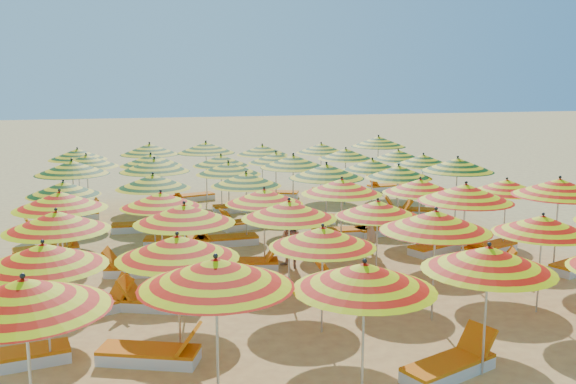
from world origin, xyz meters
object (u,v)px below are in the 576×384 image
object	(u,v)px
umbrella_34	(372,165)
lounger_22	(388,214)
lounger_25	(239,207)
umbrella_30	(72,167)
lounger_9	(139,269)
umbrella_44	(206,148)
umbrella_25	(153,181)
lounger_26	(63,204)
umbrella_2	(364,276)
umbrella_3	(489,259)
lounger_0	(450,366)
umbrella_14	(289,210)
lounger_7	(479,268)
umbrella_22	(420,186)
umbrella_28	(399,172)
lounger_18	(55,232)
umbrella_41	(398,155)
umbrella_26	(246,179)
lounger_3	(152,354)
umbrella_20	(264,196)
lounger_13	(48,250)
lounger_12	(489,249)
umbrella_13	(184,214)
umbrella_24	(63,189)
lounger_24	(74,216)
lounger_20	(246,223)
umbrella_18	(60,200)
umbrella_17	(559,187)
umbrella_23	(507,186)
umbrella_10	(543,225)
lounger_30	(386,187)
umbrella_39	(276,158)
lounger_28	(276,194)
umbrella_38	(221,160)
lounger_15	(227,240)
umbrella_15	(378,209)
umbrella_40	(346,154)
lounger_16	(339,232)
lounger_2	(14,358)
umbrella_6	(43,255)
umbrella_45	(262,150)
umbrella_47	(378,142)
beachgoer_a	(371,230)
umbrella_7	(177,247)
lounger_29	(335,190)
umbrella_32	(228,168)
umbrella_16	(466,193)
umbrella_29	(458,165)
lounger_21	(309,218)
umbrella_8	(323,237)
beachgoer_b	(290,243)
umbrella_42	(77,154)
umbrella_31	(154,165)
lounger_14	(176,241)

from	to	relation	value
umbrella_34	lounger_22	bearing A→B (deg)	-3.76
umbrella_34	lounger_25	world-z (taller)	umbrella_34
umbrella_30	umbrella_34	distance (m)	9.65
lounger_9	umbrella_44	bearing A→B (deg)	-96.30
umbrella_25	lounger_26	distance (m)	7.56
umbrella_2	umbrella_3	world-z (taller)	umbrella_3
umbrella_2	lounger_0	world-z (taller)	umbrella_2
umbrella_14	lounger_7	size ratio (longest dim) A/B	1.26
umbrella_22	umbrella_28	world-z (taller)	umbrella_28
umbrella_3	lounger_18	world-z (taller)	umbrella_3
umbrella_2	umbrella_41	world-z (taller)	umbrella_2
umbrella_26	umbrella_34	size ratio (longest dim) A/B	1.04
lounger_3	lounger_22	bearing A→B (deg)	70.16
umbrella_20	lounger_13	xyz separation A→B (m)	(-5.48, 2.52, -1.69)
lounger_3	lounger_12	xyz separation A→B (m)	(9.31, 4.56, 0.00)
umbrella_13	umbrella_24	bearing A→B (deg)	120.18
umbrella_30	lounger_24	bearing A→B (deg)	95.14
lounger_20	umbrella_18	bearing A→B (deg)	25.51
umbrella_17	umbrella_23	world-z (taller)	umbrella_17
umbrella_10	umbrella_23	world-z (taller)	umbrella_10
lounger_30	umbrella_39	bearing A→B (deg)	17.96
lounger_28	umbrella_38	bearing A→B (deg)	63.95
lounger_15	umbrella_15	bearing A→B (deg)	121.10
umbrella_14	umbrella_40	distance (m)	10.49
lounger_16	lounger_2	bearing A→B (deg)	42.99
umbrella_17	lounger_7	bearing A→B (deg)	174.65
umbrella_6	lounger_13	world-z (taller)	umbrella_6
lounger_20	umbrella_45	bearing A→B (deg)	-123.02
umbrella_2	umbrella_26	xyz separation A→B (m)	(0.12, 9.56, -0.07)
umbrella_47	beachgoer_a	distance (m)	9.80
umbrella_7	umbrella_47	size ratio (longest dim) A/B	1.07
lounger_15	lounger_29	world-z (taller)	same
umbrella_45	lounger_9	world-z (taller)	umbrella_45
umbrella_32	lounger_7	xyz separation A→B (m)	(5.16, -6.45, -1.78)
lounger_29	umbrella_16	bearing A→B (deg)	-92.26
umbrella_14	beachgoer_a	distance (m)	4.28
umbrella_29	lounger_15	xyz separation A→B (m)	(-7.30, 0.04, -1.95)
umbrella_17	lounger_13	bearing A→B (deg)	159.63
umbrella_14	umbrella_47	world-z (taller)	umbrella_47
lounger_9	lounger_15	size ratio (longest dim) A/B	1.04
lounger_2	lounger_21	size ratio (longest dim) A/B	0.99
lounger_0	lounger_20	xyz separation A→B (m)	(-1.27, 10.96, 0.00)
umbrella_8	lounger_30	xyz separation A→B (m)	(7.36, 14.00, -1.72)
beachgoer_a	beachgoer_b	size ratio (longest dim) A/B	1.03
umbrella_42	lounger_24	bearing A→B (deg)	-92.34
umbrella_14	umbrella_26	world-z (taller)	umbrella_14
umbrella_31	lounger_28	world-z (taller)	umbrella_31
umbrella_2	lounger_25	bearing A→B (deg)	87.18
lounger_2	lounger_12	bearing A→B (deg)	-170.09
lounger_14	umbrella_38	bearing A→B (deg)	77.42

